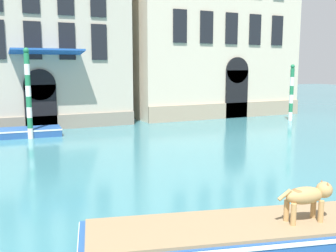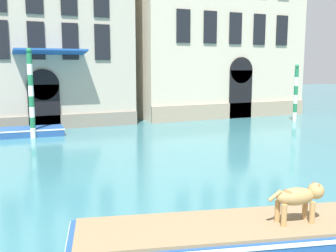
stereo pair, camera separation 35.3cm
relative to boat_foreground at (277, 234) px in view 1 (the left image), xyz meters
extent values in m
cube|color=#BCB29E|center=(-2.50, 20.44, 6.05)|extent=(11.70, 6.00, 12.77)
cube|color=gray|center=(-2.50, 17.39, 0.08)|extent=(11.70, 0.16, 0.84)
cube|color=black|center=(-2.24, 17.38, 0.97)|extent=(1.76, 0.14, 2.61)
cylinder|color=black|center=(-2.24, 17.38, 2.27)|extent=(1.76, 0.14, 1.76)
cube|color=black|center=(-2.50, 17.40, 4.71)|extent=(0.92, 0.10, 2.08)
cube|color=black|center=(-0.63, 17.40, 4.71)|extent=(0.92, 0.10, 2.08)
cube|color=black|center=(1.24, 17.40, 4.71)|extent=(0.92, 0.10, 2.08)
cube|color=#1E4C99|center=(-1.83, 16.74, 4.10)|extent=(3.90, 1.40, 0.29)
cube|color=beige|center=(10.56, 20.44, 7.84)|extent=(12.41, 6.00, 16.35)
cube|color=tan|center=(10.56, 17.39, 0.20)|extent=(12.41, 0.16, 1.08)
cube|color=black|center=(11.11, 17.38, 1.34)|extent=(1.81, 0.14, 3.36)
cylinder|color=black|center=(11.11, 17.38, 3.02)|extent=(1.81, 0.14, 1.81)
cube|color=black|center=(6.59, 17.40, 5.86)|extent=(0.97, 0.10, 2.11)
cube|color=black|center=(8.58, 17.40, 5.86)|extent=(0.97, 0.10, 2.11)
cube|color=black|center=(10.56, 17.40, 5.86)|extent=(0.97, 0.10, 2.11)
cube|color=black|center=(12.55, 17.40, 5.86)|extent=(0.97, 0.10, 2.11)
cube|color=black|center=(14.54, 17.40, 5.86)|extent=(0.97, 0.10, 2.11)
cube|color=#234C8C|center=(0.00, 0.00, -0.05)|extent=(7.87, 3.50, 0.57)
cube|color=white|center=(0.00, 0.00, 0.18)|extent=(7.91, 3.53, 0.08)
cube|color=#8C7251|center=(0.00, 0.00, 0.27)|extent=(7.62, 3.31, 0.06)
cylinder|color=tan|center=(0.73, -0.20, 0.51)|extent=(0.11, 0.11, 0.43)
cylinder|color=tan|center=(0.69, -0.43, 0.51)|extent=(0.11, 0.11, 0.43)
cylinder|color=tan|center=(0.13, -0.10, 0.51)|extent=(0.11, 0.11, 0.43)
cylinder|color=tan|center=(0.09, -0.33, 0.51)|extent=(0.11, 0.11, 0.43)
ellipsoid|color=tan|center=(0.41, -0.27, 0.82)|extent=(0.85, 0.47, 0.34)
ellipsoid|color=brown|center=(0.29, -0.25, 0.92)|extent=(0.39, 0.29, 0.12)
sphere|color=tan|center=(0.84, -0.34, 0.90)|extent=(0.32, 0.32, 0.32)
cone|color=brown|center=(0.86, -0.25, 1.02)|extent=(0.10, 0.10, 0.13)
cone|color=brown|center=(0.83, -0.42, 1.02)|extent=(0.10, 0.10, 0.13)
cylinder|color=tan|center=(-0.03, -0.19, 0.87)|extent=(0.29, 0.12, 0.23)
cube|color=#234C8C|center=(-3.75, 15.79, -0.12)|extent=(4.61, 1.84, 0.43)
cube|color=white|center=(-3.75, 15.79, 0.03)|extent=(4.65, 1.87, 0.08)
cube|color=#8C7251|center=(-3.75, 15.79, -0.14)|extent=(2.56, 1.32, 0.39)
cylinder|color=white|center=(-3.11, 14.95, -0.07)|extent=(0.26, 0.26, 0.54)
cylinder|color=#1E7247|center=(-3.11, 14.95, 0.47)|extent=(0.26, 0.26, 0.54)
cylinder|color=white|center=(-3.11, 14.95, 1.00)|extent=(0.26, 0.26, 0.54)
cylinder|color=#1E7247|center=(-3.11, 14.95, 1.54)|extent=(0.26, 0.26, 0.54)
cylinder|color=white|center=(-3.11, 14.95, 2.07)|extent=(0.26, 0.26, 0.54)
cylinder|color=#1E7247|center=(-3.11, 14.95, 2.61)|extent=(0.26, 0.26, 0.54)
cylinder|color=white|center=(-3.11, 14.95, 3.15)|extent=(0.26, 0.26, 0.54)
cylinder|color=#1E7247|center=(-3.11, 14.95, 3.68)|extent=(0.26, 0.26, 0.54)
sphere|color=#1E7247|center=(-3.11, 14.95, 4.07)|extent=(0.28, 0.28, 0.28)
cylinder|color=white|center=(13.54, 14.54, -0.04)|extent=(0.26, 0.26, 0.59)
cylinder|color=#1E7247|center=(13.54, 14.54, 0.54)|extent=(0.26, 0.26, 0.59)
cylinder|color=white|center=(13.54, 14.54, 1.13)|extent=(0.26, 0.26, 0.59)
cylinder|color=#1E7247|center=(13.54, 14.54, 1.71)|extent=(0.26, 0.26, 0.59)
cylinder|color=white|center=(13.54, 14.54, 2.30)|extent=(0.26, 0.26, 0.59)
cylinder|color=#1E7247|center=(13.54, 14.54, 2.88)|extent=(0.26, 0.26, 0.59)
sphere|color=#1E7247|center=(13.54, 14.54, 3.29)|extent=(0.27, 0.27, 0.27)
camera|label=1|loc=(-5.10, -5.78, 3.31)|focal=42.00mm
camera|label=2|loc=(-4.78, -5.92, 3.31)|focal=42.00mm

